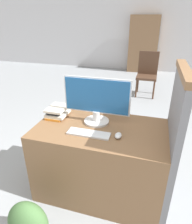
% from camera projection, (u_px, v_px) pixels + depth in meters
% --- Properties ---
extents(ground_plane, '(20.00, 20.00, 0.00)m').
position_uv_depth(ground_plane, '(90.00, 216.00, 1.83)').
color(ground_plane, '#93999E').
extents(wall_back, '(12.00, 0.06, 2.80)m').
position_uv_depth(wall_back, '(146.00, 26.00, 6.35)').
color(wall_back, silver).
rests_on(wall_back, ground_plane).
extents(desk, '(1.19, 0.71, 0.74)m').
position_uv_depth(desk, '(100.00, 160.00, 1.98)').
color(desk, brown).
rests_on(desk, ground_plane).
extents(carrel_divider, '(0.07, 0.73, 1.32)m').
position_uv_depth(carrel_divider, '(171.00, 144.00, 1.70)').
color(carrel_divider, slate).
rests_on(carrel_divider, ground_plane).
extents(monitor, '(0.62, 0.24, 0.44)m').
position_uv_depth(monitor, '(97.00, 100.00, 1.82)').
color(monitor, silver).
rests_on(monitor, desk).
extents(keyboard, '(0.37, 0.11, 0.02)m').
position_uv_depth(keyboard, '(89.00, 134.00, 1.71)').
color(keyboard, silver).
rests_on(keyboard, desk).
extents(mouse, '(0.06, 0.09, 0.04)m').
position_uv_depth(mouse, '(118.00, 136.00, 1.66)').
color(mouse, silver).
rests_on(mouse, desk).
extents(book_stack, '(0.19, 0.25, 0.10)m').
position_uv_depth(book_stack, '(58.00, 112.00, 2.01)').
color(book_stack, orange).
rests_on(book_stack, desk).
extents(far_chair, '(0.44, 0.44, 0.97)m').
position_uv_depth(far_chair, '(147.00, 72.00, 4.52)').
color(far_chair, '#4C3323').
rests_on(far_chair, ground_plane).
extents(bookshelf_far, '(0.91, 0.32, 1.74)m').
position_uv_depth(bookshelf_far, '(143.00, 45.00, 6.38)').
color(bookshelf_far, '#846042').
rests_on(bookshelf_far, ground_plane).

